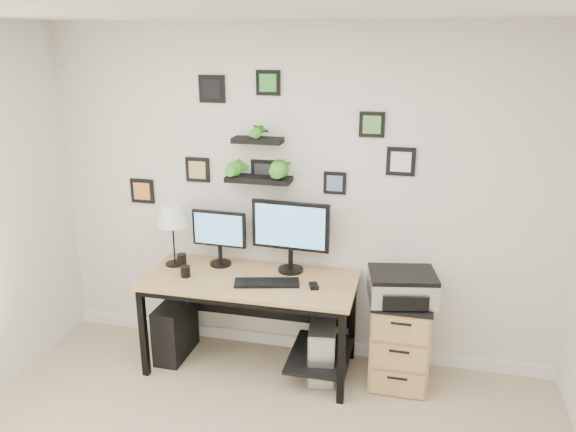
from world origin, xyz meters
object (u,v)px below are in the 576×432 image
(printer, at_px, (402,287))
(monitor_right, at_px, (290,231))
(pc_tower_black, at_px, (176,329))
(pc_tower_grey, at_px, (322,349))
(desk, at_px, (256,292))
(file_cabinet, at_px, (400,339))
(table_lamp, at_px, (172,217))
(monitor_left, at_px, (219,234))
(mug, at_px, (185,271))

(printer, bearing_deg, monitor_right, 170.45)
(pc_tower_black, relative_size, pc_tower_grey, 0.99)
(desk, xyz_separation_m, file_cabinet, (1.10, 0.06, -0.29))
(monitor_right, height_order, table_lamp, monitor_right)
(desk, distance_m, monitor_right, 0.54)
(pc_tower_grey, relative_size, file_cabinet, 0.69)
(file_cabinet, bearing_deg, monitor_left, 175.77)
(monitor_right, distance_m, table_lamp, 0.93)
(mug, xyz_separation_m, file_cabinet, (1.62, 0.17, -0.46))
(desk, xyz_separation_m, pc_tower_grey, (0.53, -0.02, -0.41))
(pc_tower_black, distance_m, pc_tower_grey, 1.21)
(pc_tower_grey, distance_m, file_cabinet, 0.59)
(pc_tower_grey, height_order, printer, printer)
(printer, bearing_deg, table_lamp, 177.88)
(monitor_left, height_order, file_cabinet, monitor_left)
(pc_tower_black, height_order, file_cabinet, file_cabinet)
(desk, distance_m, pc_tower_grey, 0.67)
(monitor_right, height_order, file_cabinet, monitor_right)
(monitor_left, distance_m, printer, 1.45)
(desk, bearing_deg, pc_tower_black, -178.99)
(monitor_left, bearing_deg, file_cabinet, -4.23)
(desk, xyz_separation_m, printer, (1.09, 0.02, 0.15))
(desk, height_order, monitor_left, monitor_left)
(table_lamp, distance_m, printer, 1.82)
(pc_tower_grey, distance_m, printer, 0.79)
(printer, bearing_deg, pc_tower_grey, -175.34)
(table_lamp, relative_size, printer, 0.95)
(table_lamp, relative_size, pc_tower_black, 1.08)
(mug, height_order, pc_tower_grey, mug)
(desk, relative_size, printer, 3.05)
(pc_tower_grey, bearing_deg, printer, 4.66)
(desk, relative_size, mug, 19.28)
(monitor_left, relative_size, monitor_right, 0.74)
(monitor_left, xyz_separation_m, mug, (-0.18, -0.28, -0.22))
(table_lamp, distance_m, mug, 0.45)
(monitor_right, height_order, pc_tower_grey, monitor_right)
(monitor_right, xyz_separation_m, table_lamp, (-0.93, -0.08, 0.07))
(pc_tower_black, bearing_deg, monitor_right, 12.00)
(desk, bearing_deg, printer, 1.31)
(monitor_right, distance_m, file_cabinet, 1.15)
(desk, distance_m, monitor_left, 0.54)
(desk, xyz_separation_m, table_lamp, (-0.69, 0.09, 0.52))
(table_lamp, bearing_deg, pc_tower_grey, -5.23)
(mug, distance_m, pc_tower_black, 0.59)
(pc_tower_black, bearing_deg, monitor_left, 28.18)
(file_cabinet, bearing_deg, table_lamp, 178.96)
(pc_tower_grey, xyz_separation_m, file_cabinet, (0.57, 0.08, 0.12))
(table_lamp, bearing_deg, pc_tower_black, -81.76)
(mug, distance_m, pc_tower_grey, 1.19)
(desk, xyz_separation_m, pc_tower_black, (-0.68, -0.01, -0.40))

